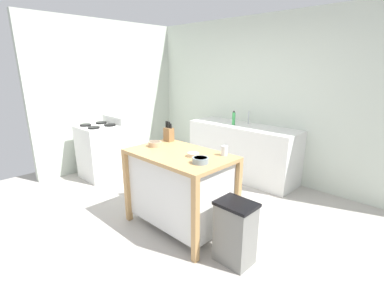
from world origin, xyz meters
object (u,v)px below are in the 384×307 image
object	(u,v)px
knife_block	(169,134)
bowl_stoneware_deep	(200,160)
drinking_cup	(224,151)
sink_faucet	(248,118)
bowl_ceramic_small	(193,154)
kitchen_island	(180,187)
bottle_spray_cleaner	(234,118)
trash_bin	(235,232)
bowl_ceramic_wide	(155,144)
stove	(100,151)

from	to	relation	value
knife_block	bowl_stoneware_deep	bearing A→B (deg)	-22.15
drinking_cup	sink_faucet	size ratio (longest dim) A/B	0.48
knife_block	bowl_ceramic_small	world-z (taller)	knife_block
bowl_stoneware_deep	sink_faucet	size ratio (longest dim) A/B	0.73
kitchen_island	sink_faucet	xyz separation A→B (m)	(-0.42, 2.00, 0.49)
drinking_cup	bottle_spray_cleaner	distance (m)	1.79
knife_block	sink_faucet	world-z (taller)	knife_block
bowl_stoneware_deep	bottle_spray_cleaner	world-z (taller)	bottle_spray_cleaner
bowl_stoneware_deep	trash_bin	bearing A→B (deg)	1.97
kitchen_island	bowl_ceramic_wide	bearing A→B (deg)	-177.83
knife_block	sink_faucet	size ratio (longest dim) A/B	1.15
knife_block	bowl_ceramic_wide	distance (m)	0.30
bowl_ceramic_small	trash_bin	distance (m)	0.89
kitchen_island	drinking_cup	xyz separation A→B (m)	(0.41, 0.28, 0.45)
trash_bin	knife_block	bearing A→B (deg)	165.49
bowl_ceramic_small	stove	xyz separation A→B (m)	(-2.30, 0.14, -0.48)
bowl_stoneware_deep	kitchen_island	bearing A→B (deg)	167.50
knife_block	bottle_spray_cleaner	world-z (taller)	knife_block
bowl_ceramic_wide	bottle_spray_cleaner	bearing A→B (deg)	95.06
bowl_ceramic_small	bowl_stoneware_deep	bearing A→B (deg)	-27.81
bowl_ceramic_small	stove	bearing A→B (deg)	176.45
bowl_ceramic_small	drinking_cup	xyz separation A→B (m)	(0.21, 0.26, 0.03)
bowl_ceramic_wide	stove	distance (m)	1.78
bowl_ceramic_wide	bowl_stoneware_deep	bearing A→B (deg)	-5.14
stove	bowl_stoneware_deep	bearing A→B (deg)	-5.69
kitchen_island	sink_faucet	world-z (taller)	sink_faucet
knife_block	drinking_cup	size ratio (longest dim) A/B	2.39
kitchen_island	drinking_cup	size ratio (longest dim) A/B	11.23
kitchen_island	bowl_ceramic_wide	world-z (taller)	bowl_ceramic_wide
knife_block	bowl_ceramic_small	size ratio (longest dim) A/B	2.03
bowl_stoneware_deep	bowl_ceramic_wide	xyz separation A→B (m)	(-0.80, 0.07, -0.00)
bottle_spray_cleaner	knife_block	bearing A→B (deg)	-86.52
kitchen_island	bowl_ceramic_wide	xyz separation A→B (m)	(-0.41, -0.02, 0.43)
bowl_stoneware_deep	sink_faucet	distance (m)	2.24
drinking_cup	bottle_spray_cleaner	bearing A→B (deg)	122.99
kitchen_island	stove	distance (m)	2.12
bowl_ceramic_wide	stove	xyz separation A→B (m)	(-1.71, 0.18, -0.49)
trash_bin	bowl_stoneware_deep	bearing A→B (deg)	-178.03
knife_block	drinking_cup	xyz separation A→B (m)	(0.88, 0.01, -0.04)
bowl_stoneware_deep	bowl_ceramic_small	xyz separation A→B (m)	(-0.20, 0.11, -0.01)
knife_block	stove	xyz separation A→B (m)	(-1.64, -0.10, -0.55)
bowl_ceramic_wide	knife_block	bearing A→B (deg)	103.37
kitchen_island	knife_block	size ratio (longest dim) A/B	4.70
knife_block	stove	distance (m)	1.73
sink_faucet	stove	size ratio (longest dim) A/B	0.22
kitchen_island	drinking_cup	world-z (taller)	drinking_cup
trash_bin	stove	xyz separation A→B (m)	(-2.95, 0.23, 0.14)
bowl_ceramic_small	bowl_ceramic_wide	bearing A→B (deg)	-176.69
bowl_ceramic_wide	trash_bin	world-z (taller)	bowl_ceramic_wide
bowl_stoneware_deep	trash_bin	world-z (taller)	bowl_stoneware_deep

